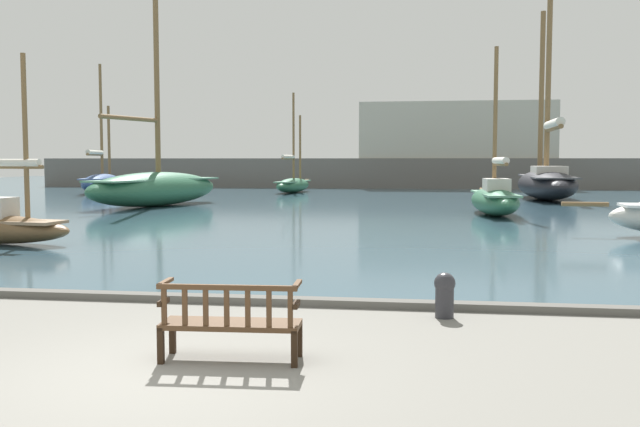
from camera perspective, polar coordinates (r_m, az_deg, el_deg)
ground_plane at (r=8.08m, az=-13.02°, el=-12.44°), size 160.00×160.00×0.00m
harbor_water at (r=51.33m, az=5.15°, el=1.77°), size 100.00×80.00×0.08m
quay_edge_kerb at (r=11.63m, az=-6.06°, el=-6.88°), size 40.00×0.30×0.12m
park_bench at (r=8.33m, az=-7.18°, el=-8.51°), size 1.63×0.60×0.92m
sailboat_centre_channel at (r=42.16m, az=17.68°, el=2.69°), size 3.28×12.39×14.74m
sailboat_outer_starboard at (r=35.22m, az=-13.02°, el=2.11°), size 5.08×9.50×11.47m
sailboat_mid_port at (r=29.71m, az=13.79°, el=1.20°), size 2.05×7.07×6.78m
sailboat_nearest_starboard at (r=50.62m, az=-17.06°, el=2.49°), size 3.53×8.14×8.67m
sailboat_distant_harbor at (r=48.43m, az=-2.17°, el=2.41°), size 2.15×6.69×6.75m
mooring_bollard at (r=10.65m, az=9.94°, el=-6.26°), size 0.31×0.31×0.67m
far_breakwater at (r=56.22m, az=6.98°, el=4.15°), size 56.52×2.40×6.76m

